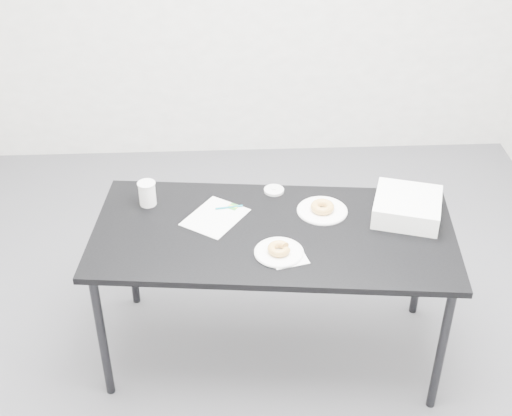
{
  "coord_description": "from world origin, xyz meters",
  "views": [
    {
      "loc": [
        -0.17,
        -2.83,
        2.76
      ],
      "look_at": [
        -0.03,
        0.02,
        0.8
      ],
      "focal_mm": 50.0,
      "sensor_mm": 36.0,
      "label": 1
    }
  ],
  "objects_px": {
    "plate_near": "(279,252)",
    "donut_far": "(322,207)",
    "scorecard": "(215,217)",
    "bakery_box": "(407,207)",
    "donut_near": "(279,249)",
    "pen": "(229,207)",
    "plate_far": "(322,211)",
    "table": "(273,241)",
    "coffee_cup": "(147,193)"
  },
  "relations": [
    {
      "from": "pen",
      "to": "bakery_box",
      "type": "bearing_deg",
      "value": -15.4
    },
    {
      "from": "pen",
      "to": "table",
      "type": "bearing_deg",
      "value": -51.94
    },
    {
      "from": "pen",
      "to": "plate_far",
      "type": "relative_size",
      "value": 0.55
    },
    {
      "from": "donut_near",
      "to": "donut_far",
      "type": "xyz_separation_m",
      "value": [
        0.24,
        0.32,
        -0.0
      ]
    },
    {
      "from": "pen",
      "to": "donut_far",
      "type": "bearing_deg",
      "value": -14.4
    },
    {
      "from": "bakery_box",
      "to": "plate_far",
      "type": "bearing_deg",
      "value": -170.71
    },
    {
      "from": "pen",
      "to": "plate_far",
      "type": "bearing_deg",
      "value": -14.4
    },
    {
      "from": "donut_near",
      "to": "plate_far",
      "type": "height_order",
      "value": "donut_near"
    },
    {
      "from": "donut_near",
      "to": "donut_far",
      "type": "bearing_deg",
      "value": 53.77
    },
    {
      "from": "plate_far",
      "to": "bakery_box",
      "type": "xyz_separation_m",
      "value": [
        0.4,
        -0.06,
        0.05
      ]
    },
    {
      "from": "table",
      "to": "donut_near",
      "type": "bearing_deg",
      "value": -80.01
    },
    {
      "from": "table",
      "to": "coffee_cup",
      "type": "xyz_separation_m",
      "value": [
        -0.61,
        0.25,
        0.12
      ]
    },
    {
      "from": "donut_near",
      "to": "coffee_cup",
      "type": "bearing_deg",
      "value": 145.27
    },
    {
      "from": "plate_near",
      "to": "bakery_box",
      "type": "height_order",
      "value": "bakery_box"
    },
    {
      "from": "plate_far",
      "to": "coffee_cup",
      "type": "xyz_separation_m",
      "value": [
        -0.85,
        0.11,
        0.06
      ]
    },
    {
      "from": "plate_far",
      "to": "coffee_cup",
      "type": "bearing_deg",
      "value": 172.92
    },
    {
      "from": "table",
      "to": "scorecard",
      "type": "distance_m",
      "value": 0.31
    },
    {
      "from": "scorecard",
      "to": "bakery_box",
      "type": "distance_m",
      "value": 0.93
    },
    {
      "from": "table",
      "to": "donut_near",
      "type": "relative_size",
      "value": 16.89
    },
    {
      "from": "table",
      "to": "bakery_box",
      "type": "xyz_separation_m",
      "value": [
        0.65,
        0.09,
        0.11
      ]
    },
    {
      "from": "plate_near",
      "to": "donut_far",
      "type": "distance_m",
      "value": 0.4
    },
    {
      "from": "table",
      "to": "scorecard",
      "type": "height_order",
      "value": "scorecard"
    },
    {
      "from": "plate_near",
      "to": "bakery_box",
      "type": "xyz_separation_m",
      "value": [
        0.64,
        0.27,
        0.05
      ]
    },
    {
      "from": "coffee_cup",
      "to": "bakery_box",
      "type": "bearing_deg",
      "value": -7.4
    },
    {
      "from": "bakery_box",
      "to": "plate_near",
      "type": "bearing_deg",
      "value": -140.02
    },
    {
      "from": "plate_far",
      "to": "donut_near",
      "type": "bearing_deg",
      "value": -126.23
    },
    {
      "from": "table",
      "to": "coffee_cup",
      "type": "relative_size",
      "value": 14.23
    },
    {
      "from": "donut_near",
      "to": "coffee_cup",
      "type": "distance_m",
      "value": 0.75
    },
    {
      "from": "donut_far",
      "to": "coffee_cup",
      "type": "bearing_deg",
      "value": 172.92
    },
    {
      "from": "plate_near",
      "to": "bakery_box",
      "type": "bearing_deg",
      "value": 22.6
    },
    {
      "from": "plate_near",
      "to": "table",
      "type": "bearing_deg",
      "value": 94.12
    },
    {
      "from": "scorecard",
      "to": "plate_far",
      "type": "height_order",
      "value": "plate_far"
    },
    {
      "from": "table",
      "to": "donut_far",
      "type": "bearing_deg",
      "value": 36.61
    },
    {
      "from": "plate_near",
      "to": "scorecard",
      "type": "bearing_deg",
      "value": 134.0
    },
    {
      "from": "pen",
      "to": "plate_near",
      "type": "relative_size",
      "value": 0.6
    },
    {
      "from": "donut_near",
      "to": "bakery_box",
      "type": "xyz_separation_m",
      "value": [
        0.64,
        0.27,
        0.03
      ]
    },
    {
      "from": "donut_near",
      "to": "coffee_cup",
      "type": "xyz_separation_m",
      "value": [
        -0.62,
        0.43,
        0.04
      ]
    },
    {
      "from": "coffee_cup",
      "to": "donut_far",
      "type": "bearing_deg",
      "value": -7.08
    },
    {
      "from": "donut_far",
      "to": "scorecard",
      "type": "bearing_deg",
      "value": -177.17
    },
    {
      "from": "plate_far",
      "to": "pen",
      "type": "bearing_deg",
      "value": 174.03
    },
    {
      "from": "plate_far",
      "to": "donut_far",
      "type": "relative_size",
      "value": 2.13
    },
    {
      "from": "donut_far",
      "to": "coffee_cup",
      "type": "distance_m",
      "value": 0.86
    },
    {
      "from": "donut_near",
      "to": "bakery_box",
      "type": "distance_m",
      "value": 0.69
    },
    {
      "from": "pen",
      "to": "plate_near",
      "type": "xyz_separation_m",
      "value": [
        0.22,
        -0.37,
        -0.0
      ]
    },
    {
      "from": "scorecard",
      "to": "bakery_box",
      "type": "height_order",
      "value": "bakery_box"
    },
    {
      "from": "plate_near",
      "to": "coffee_cup",
      "type": "xyz_separation_m",
      "value": [
        -0.62,
        0.43,
        0.06
      ]
    },
    {
      "from": "bakery_box",
      "to": "scorecard",
      "type": "bearing_deg",
      "value": -164.55
    },
    {
      "from": "table",
      "to": "scorecard",
      "type": "xyz_separation_m",
      "value": [
        -0.27,
        0.12,
        0.06
      ]
    },
    {
      "from": "donut_far",
      "to": "coffee_cup",
      "type": "xyz_separation_m",
      "value": [
        -0.85,
        0.11,
        0.04
      ]
    },
    {
      "from": "pen",
      "to": "donut_far",
      "type": "relative_size",
      "value": 1.16
    }
  ]
}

